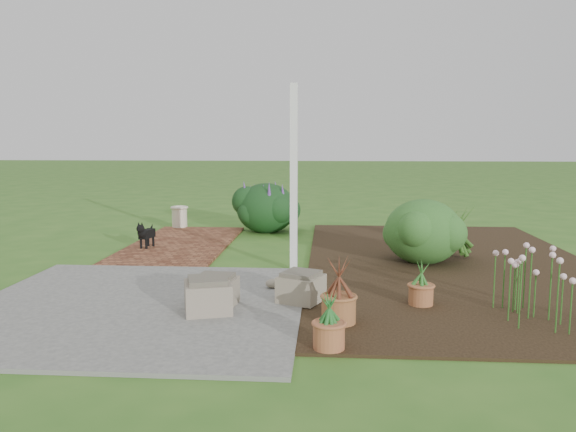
# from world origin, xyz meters

# --- Properties ---
(ground) EXTENTS (80.00, 80.00, 0.00)m
(ground) POSITION_xyz_m (0.00, 0.00, 0.00)
(ground) COLOR #366921
(ground) RESTS_ON ground
(concrete_patio) EXTENTS (3.50, 3.50, 0.04)m
(concrete_patio) POSITION_xyz_m (-1.25, -1.75, 0.02)
(concrete_patio) COLOR #5C5C5A
(concrete_patio) RESTS_ON ground
(brick_path) EXTENTS (1.60, 3.50, 0.04)m
(brick_path) POSITION_xyz_m (-1.70, 1.75, 0.02)
(brick_path) COLOR brown
(brick_path) RESTS_ON ground
(garden_bed) EXTENTS (4.00, 7.00, 0.03)m
(garden_bed) POSITION_xyz_m (2.50, 0.50, 0.01)
(garden_bed) COLOR black
(garden_bed) RESTS_ON ground
(veranda_post) EXTENTS (0.10, 0.10, 2.50)m
(veranda_post) POSITION_xyz_m (0.30, 0.10, 1.25)
(veranda_post) COLOR white
(veranda_post) RESTS_ON ground
(stone_trough_near) EXTENTS (0.56, 0.56, 0.30)m
(stone_trough_near) POSITION_xyz_m (-0.44, -1.98, 0.19)
(stone_trough_near) COLOR gray
(stone_trough_near) RESTS_ON concrete_patio
(stone_trough_mid) EXTENTS (0.47, 0.47, 0.28)m
(stone_trough_mid) POSITION_xyz_m (-0.41, -1.76, 0.18)
(stone_trough_mid) COLOR #766C5A
(stone_trough_mid) RESTS_ON concrete_patio
(stone_trough_far) EXTENTS (0.55, 0.55, 0.28)m
(stone_trough_far) POSITION_xyz_m (0.48, -1.54, 0.18)
(stone_trough_far) COLOR gray
(stone_trough_far) RESTS_ON concrete_patio
(black_dog) EXTENTS (0.20, 0.46, 0.40)m
(black_dog) POSITION_xyz_m (-2.16, 1.29, 0.28)
(black_dog) COLOR black
(black_dog) RESTS_ON brick_path
(cream_ceramic_urn) EXTENTS (0.39, 0.39, 0.40)m
(cream_ceramic_urn) POSITION_xyz_m (-2.19, 3.48, 0.24)
(cream_ceramic_urn) COLOR beige
(cream_ceramic_urn) RESTS_ON brick_path
(evergreen_shrub) EXTENTS (1.43, 1.43, 0.93)m
(evergreen_shrub) POSITION_xyz_m (2.11, 0.59, 0.49)
(evergreen_shrub) COLOR #0D4017
(evergreen_shrub) RESTS_ON garden_bed
(agapanthus_clump_back) EXTENTS (1.25, 1.25, 0.92)m
(agapanthus_clump_back) POSITION_xyz_m (2.60, 0.94, 0.49)
(agapanthus_clump_back) COLOR #0E3C0E
(agapanthus_clump_back) RESTS_ON garden_bed
(agapanthus_clump_front) EXTENTS (0.99, 0.99, 0.79)m
(agapanthus_clump_front) POSITION_xyz_m (2.49, 2.48, 0.43)
(agapanthus_clump_front) COLOR #113E0B
(agapanthus_clump_front) RESTS_ON garden_bed
(pink_flower_patch) EXTENTS (1.13, 1.13, 0.70)m
(pink_flower_patch) POSITION_xyz_m (2.95, -1.93, 0.38)
(pink_flower_patch) COLOR #113D0F
(pink_flower_patch) RESTS_ON garden_bed
(terracotta_pot_bronze) EXTENTS (0.42, 0.42, 0.27)m
(terracotta_pot_bronze) POSITION_xyz_m (0.87, -2.19, 0.16)
(terracotta_pot_bronze) COLOR #985E33
(terracotta_pot_bronze) RESTS_ON garden_bed
(terracotta_pot_small_left) EXTENTS (0.33, 0.33, 0.22)m
(terracotta_pot_small_left) POSITION_xyz_m (1.75, -1.53, 0.14)
(terracotta_pot_small_left) COLOR #9D5C35
(terracotta_pot_small_left) RESTS_ON garden_bed
(terracotta_pot_small_right) EXTENTS (0.34, 0.34, 0.22)m
(terracotta_pot_small_right) POSITION_xyz_m (0.78, -2.87, 0.14)
(terracotta_pot_small_right) COLOR #A65C38
(terracotta_pot_small_right) RESTS_ON garden_bed
(purple_flowering_bush) EXTENTS (1.44, 1.44, 0.97)m
(purple_flowering_bush) POSITION_xyz_m (-0.43, 3.25, 0.48)
(purple_flowering_bush) COLOR black
(purple_flowering_bush) RESTS_ON ground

